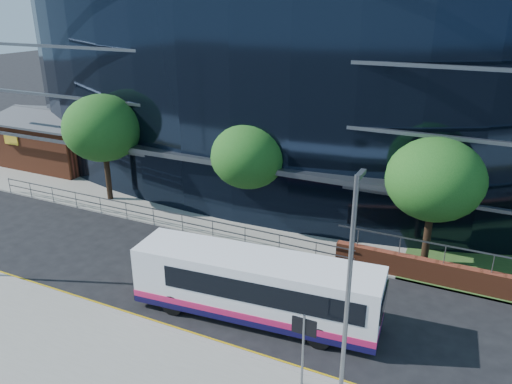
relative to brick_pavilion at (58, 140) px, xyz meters
The scene contains 14 objects.
ground 25.88m from the brick_pavilion, 31.53° to the right, with size 200.00×200.00×0.00m, color black.
kerb 26.41m from the brick_pavilion, 33.38° to the right, with size 80.00×0.25×0.16m, color gray.
yellow_line_outer 26.31m from the brick_pavilion, 33.02° to the right, with size 80.00×0.08×0.01m, color gold.
yellow_line_inner 26.23m from the brick_pavilion, 32.74° to the right, with size 80.00×0.08×0.01m, color gold.
far_forecourt 16.30m from the brick_pavilion, ahead, with size 50.00×8.00×0.10m, color gray.
glass_office 20.37m from the brick_pavilion, 22.21° to the left, with size 44.00×23.10×16.00m.
brick_pavilion is the anchor object (origin of this frame).
guard_railings 15.48m from the brick_pavilion, 24.90° to the right, with size 24.00×0.05×1.10m.
street_sign 30.49m from the brick_pavilion, 29.65° to the right, with size 0.85×0.09×2.80m.
tree_far_a 10.48m from the brick_pavilion, 26.55° to the right, with size 4.95×4.95×6.98m.
tree_far_b 19.55m from the brick_pavilion, 11.88° to the right, with size 4.29×4.29×6.05m.
tree_far_c 29.46m from the brick_pavilion, ahead, with size 4.62×4.62×6.51m.
streetlight_east 32.19m from the brick_pavilion, 29.24° to the right, with size 0.15×0.77×8.00m.
city_bus 26.32m from the brick_pavilion, 27.29° to the right, with size 10.43×3.30×2.78m.
Camera 1 is at (8.92, -14.44, 12.44)m, focal length 35.00 mm.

